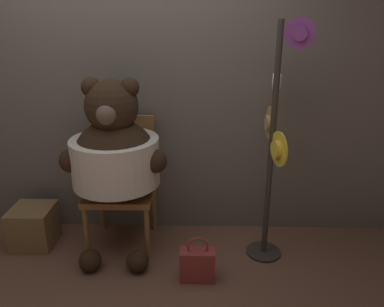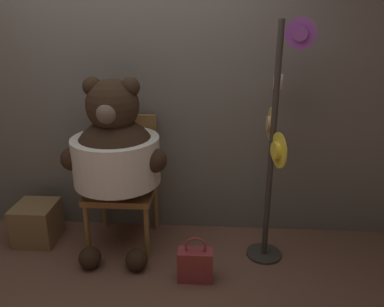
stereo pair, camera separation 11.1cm
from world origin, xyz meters
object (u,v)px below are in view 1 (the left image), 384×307
at_px(hat_display_rack, 274,142).
at_px(handbag_on_ground, 197,264).
at_px(chair, 122,177).
at_px(teddy_bear, 115,156).

distance_m(hat_display_rack, handbag_on_ground, 1.07).
height_order(hat_display_rack, handbag_on_ground, hat_display_rack).
xyz_separation_m(chair, hat_display_rack, (1.20, -0.20, 0.38)).
height_order(chair, handbag_on_ground, chair).
distance_m(teddy_bear, handbag_on_ground, 1.02).
bearing_deg(teddy_bear, hat_display_rack, -0.84).
relative_size(chair, hat_display_rack, 0.58).
distance_m(teddy_bear, hat_display_rack, 1.21).
distance_m(chair, handbag_on_ground, 0.96).
relative_size(teddy_bear, hat_display_rack, 0.78).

